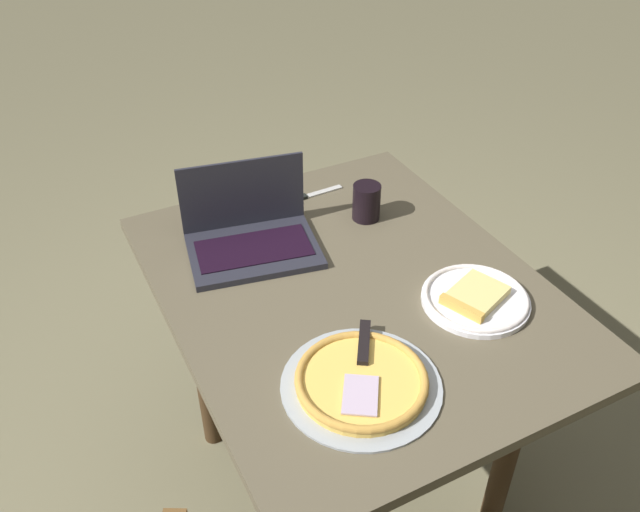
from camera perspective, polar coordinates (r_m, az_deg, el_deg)
The scene contains 7 objects.
ground_plane at distance 2.21m, azimuth 2.17°, elevation -18.12°, with size 12.00×12.00×0.00m, color #797354.
dining_table at distance 1.71m, azimuth 2.67°, elevation -5.62°, with size 1.10×0.88×0.77m.
laptop at distance 1.75m, azimuth -6.01°, elevation 1.97°, with size 0.30×0.37×0.21m.
pizza_plate at distance 1.62m, azimuth 13.22°, elevation -3.56°, with size 0.26×0.26×0.04m.
pizza_tray at distance 1.39m, azimuth 3.58°, elevation -10.67°, with size 0.34×0.34×0.03m.
table_knife at distance 1.96m, azimuth -1.29°, elevation 5.13°, with size 0.03×0.20×0.01m.
drink_cup at distance 1.85m, azimuth 4.02°, elevation 4.70°, with size 0.08×0.08×0.10m.
Camera 1 is at (1.09, -0.64, 1.81)m, focal length 37.20 mm.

